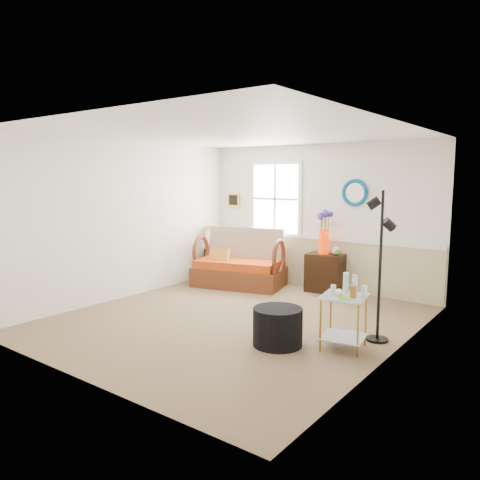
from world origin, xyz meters
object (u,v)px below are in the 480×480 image
Objects in this scene: floor_lamp at (380,267)px; loveseat at (239,258)px; lamp_stand at (215,263)px; cabinet at (325,273)px; side_table at (344,322)px; ottoman at (278,327)px.

loveseat is at bearing 133.87° from floor_lamp.
lamp_stand is 2.35m from cabinet.
side_table is (1.44, -2.39, -0.02)m from cabinet.
floor_lamp is 1.44m from ottoman.
ottoman is (0.76, -2.76, -0.11)m from cabinet.
floor_lamp is at bearing 43.96° from ottoman.
side_table is at bearing -47.08° from loveseat.
floor_lamp is (1.66, -1.88, 0.59)m from cabinet.
lamp_stand is at bearing 134.39° from floor_lamp.
cabinet is 0.37× the size of floor_lamp.
ottoman is at bearing -59.44° from loveseat.
side_table is 0.35× the size of floor_lamp.
floor_lamp is (3.15, -1.34, 0.40)m from loveseat.
cabinet is at bearing 105.37° from ottoman.
floor_lamp is at bearing 65.87° from side_table.
cabinet is at bearing 108.30° from floor_lamp.
loveseat is 0.87× the size of floor_lamp.
cabinet is 2.86m from ottoman.
loveseat is 1.60m from cabinet.
loveseat is 0.93m from lamp_stand.
ottoman is (-0.91, -0.87, -0.70)m from floor_lamp.
floor_lamp reaches higher than loveseat.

